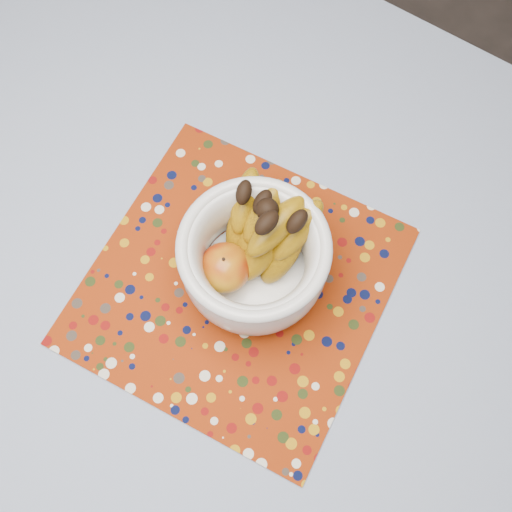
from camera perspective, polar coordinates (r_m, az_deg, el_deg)
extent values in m
plane|color=#2D2826|center=(1.69, -3.83, -10.08)|extent=(4.00, 4.00, 0.00)
cube|color=brown|center=(0.99, -6.48, -2.09)|extent=(1.20, 1.20, 0.04)
cylinder|color=brown|center=(1.70, -9.01, 17.78)|extent=(0.06, 0.06, 0.71)
cube|color=slate|center=(0.97, -6.63, -1.61)|extent=(1.32, 1.32, 0.01)
cube|color=maroon|center=(0.95, -1.80, -2.80)|extent=(0.49, 0.49, 0.00)
cylinder|color=silver|center=(0.94, -0.17, -1.79)|extent=(0.11, 0.11, 0.01)
cylinder|color=silver|center=(0.93, -0.17, -1.57)|extent=(0.16, 0.16, 0.01)
torus|color=silver|center=(0.83, -0.19, 0.88)|extent=(0.22, 0.22, 0.02)
ellipsoid|color=maroon|center=(0.89, -2.99, -1.12)|extent=(0.08, 0.08, 0.07)
sphere|color=black|center=(0.83, 1.08, 4.45)|extent=(0.03, 0.03, 0.03)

